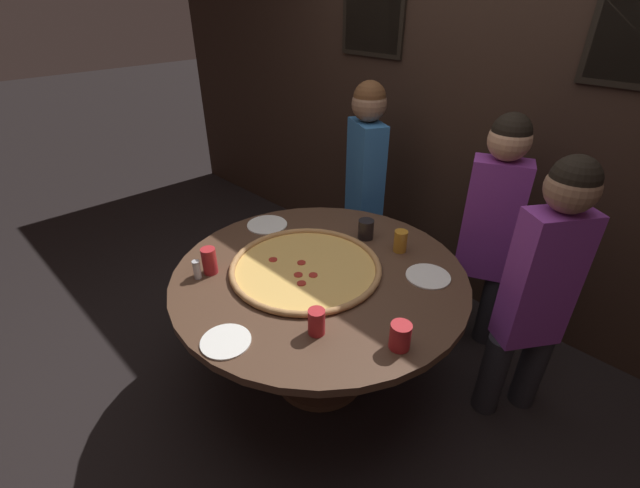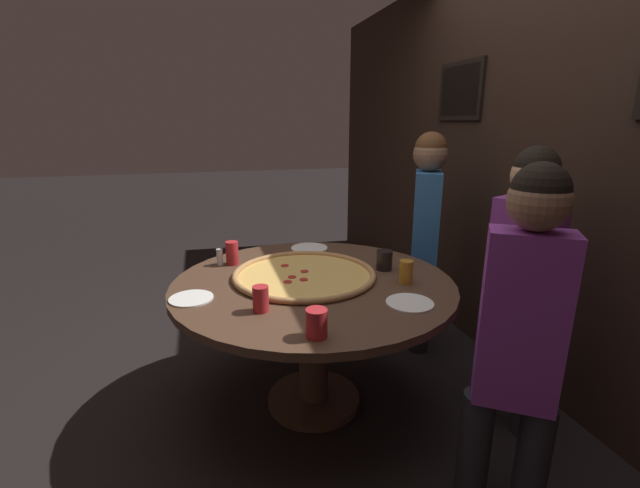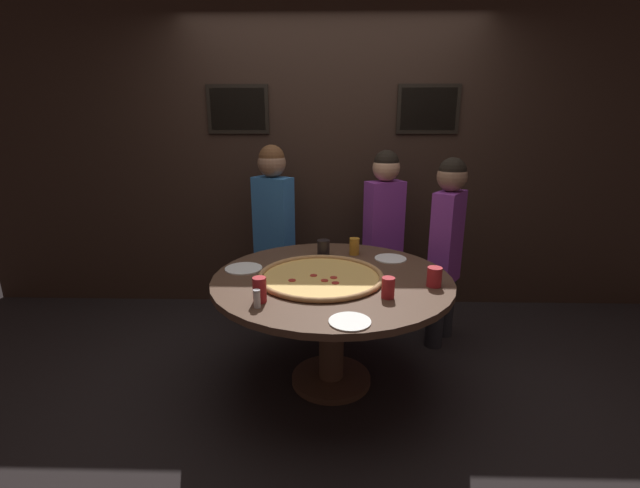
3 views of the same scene
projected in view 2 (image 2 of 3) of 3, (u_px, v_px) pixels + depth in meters
ground_plane at (314, 401)px, 2.45m from camera, size 24.00×24.00×0.00m
back_wall at (540, 165)px, 2.43m from camera, size 6.40×0.08×2.60m
dining_table at (313, 306)px, 2.28m from camera, size 1.47×1.47×0.74m
giant_pizza at (304, 274)px, 2.29m from camera, size 0.77×0.77×0.03m
drink_cup_front_edge at (317, 323)px, 1.64m from camera, size 0.08×0.08×0.11m
drink_cup_far_left at (384, 260)px, 2.39m from camera, size 0.09×0.09×0.11m
drink_cup_centre_back at (261, 299)px, 1.86m from camera, size 0.07×0.07×0.12m
drink_cup_beside_pizza at (232, 253)px, 2.48m from camera, size 0.07×0.07×0.14m
drink_cup_near_left at (406, 272)px, 2.19m from camera, size 0.07×0.07×0.12m
white_plate_near_front at (309, 248)px, 2.80m from camera, size 0.24×0.24×0.01m
white_plate_right_side at (410, 303)px, 1.95m from camera, size 0.22×0.22×0.01m
white_plate_far_back at (191, 298)px, 2.00m from camera, size 0.20×0.20×0.01m
condiment_shaker at (220, 257)px, 2.47m from camera, size 0.04×0.04×0.10m
diner_centre_back at (425, 229)px, 2.89m from camera, size 0.39×0.29×1.48m
diner_side_right at (521, 277)px, 2.07m from camera, size 0.38×0.27×1.44m
diner_far_left at (521, 328)px, 1.59m from camera, size 0.31×0.36×1.42m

